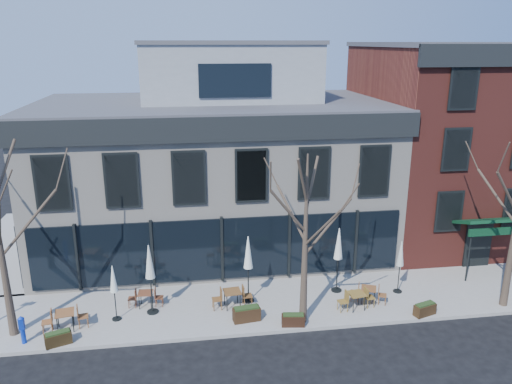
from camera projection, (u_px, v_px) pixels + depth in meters
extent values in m
plane|color=black|center=(223.00, 285.00, 23.91)|extent=(120.00, 120.00, 0.00)
cube|color=gray|center=(299.00, 301.00, 22.31)|extent=(33.50, 4.70, 0.15)
cube|color=gray|center=(14.00, 248.00, 28.00)|extent=(4.50, 12.00, 0.15)
cube|color=beige|center=(214.00, 178.00, 27.49)|extent=(18.00, 10.00, 8.00)
cube|color=#47474C|center=(212.00, 104.00, 26.32)|extent=(18.30, 10.30, 0.30)
cube|color=black|center=(219.00, 129.00, 21.61)|extent=(18.30, 0.25, 1.10)
cube|color=black|center=(32.00, 117.00, 25.19)|extent=(0.25, 10.30, 1.10)
cube|color=black|center=(222.00, 249.00, 23.30)|extent=(17.20, 0.12, 3.00)
cube|color=black|center=(42.00, 228.00, 25.89)|extent=(0.12, 7.50, 3.00)
cube|color=gray|center=(229.00, 72.00, 26.95)|extent=(9.00, 6.50, 3.00)
cube|color=maroon|center=(438.00, 144.00, 28.87)|extent=(8.00, 10.00, 11.00)
cube|color=#47474C|center=(448.00, 44.00, 27.26)|extent=(8.20, 10.20, 0.25)
cube|color=black|center=(505.00, 55.00, 22.54)|extent=(8.20, 0.25, 1.00)
cube|color=#0B311A|center=(491.00, 221.00, 24.08)|extent=(3.20, 1.66, 0.67)
cube|color=black|center=(478.00, 246.00, 25.31)|extent=(1.40, 0.10, 2.50)
cylinder|color=#382B21|center=(29.00, 223.00, 18.67)|extent=(2.23, 0.50, 2.48)
cone|color=#382B21|center=(305.00, 241.00, 19.57)|extent=(0.34, 0.34, 7.04)
cylinder|color=#382B21|center=(328.00, 227.00, 19.72)|extent=(2.00, 0.46, 2.21)
cylinder|color=#382B21|center=(291.00, 213.00, 20.07)|extent=(0.93, 1.84, 1.91)
cylinder|color=#382B21|center=(289.00, 212.00, 18.81)|extent=(1.61, 0.68, 1.97)
cylinder|color=#382B21|center=(322.00, 229.00, 18.58)|extent=(0.93, 1.83, 2.03)
cylinder|color=#382B21|center=(496.00, 196.00, 21.29)|extent=(0.98, 1.94, 2.03)
cylinder|color=#382B21|center=(508.00, 194.00, 19.96)|extent=(1.71, 0.71, 2.09)
cylinder|color=#0D2FB1|center=(23.00, 336.00, 18.97)|extent=(0.18, 0.18, 0.62)
cube|color=#0D2FB1|center=(21.00, 324.00, 18.81)|extent=(0.20, 0.17, 0.44)
cone|color=#0D2FB1|center=(21.00, 317.00, 18.74)|extent=(0.23, 0.23, 0.11)
cube|color=brown|center=(64.00, 313.00, 19.74)|extent=(0.84, 0.84, 0.04)
cylinder|color=black|center=(57.00, 326.00, 19.50)|extent=(0.04, 0.04, 0.74)
cylinder|color=black|center=(73.00, 324.00, 19.68)|extent=(0.04, 0.04, 0.74)
cylinder|color=black|center=(58.00, 319.00, 20.02)|extent=(0.04, 0.04, 0.74)
cylinder|color=black|center=(73.00, 316.00, 20.20)|extent=(0.04, 0.04, 0.74)
cube|color=brown|center=(145.00, 293.00, 21.53)|extent=(0.66, 0.66, 0.04)
cylinder|color=black|center=(139.00, 303.00, 21.37)|extent=(0.04, 0.04, 0.64)
cylinder|color=black|center=(151.00, 302.00, 21.40)|extent=(0.04, 0.04, 0.64)
cylinder|color=black|center=(141.00, 297.00, 21.84)|extent=(0.04, 0.04, 0.64)
cylinder|color=black|center=(152.00, 297.00, 21.88)|extent=(0.04, 0.04, 0.64)
cube|color=brown|center=(232.00, 291.00, 21.42)|extent=(0.78, 0.78, 0.04)
cylinder|color=black|center=(227.00, 303.00, 21.20)|extent=(0.04, 0.04, 0.74)
cylinder|color=black|center=(240.00, 302.00, 21.33)|extent=(0.04, 0.04, 0.74)
cylinder|color=black|center=(225.00, 297.00, 21.74)|extent=(0.04, 0.04, 0.74)
cylinder|color=black|center=(237.00, 295.00, 21.87)|extent=(0.04, 0.04, 0.74)
cube|color=brown|center=(357.00, 294.00, 21.30)|extent=(0.78, 0.78, 0.04)
cylinder|color=black|center=(353.00, 305.00, 21.08)|extent=(0.04, 0.04, 0.70)
cylinder|color=black|center=(365.00, 303.00, 21.23)|extent=(0.04, 0.04, 0.70)
cylinder|color=black|center=(347.00, 299.00, 21.58)|extent=(0.04, 0.04, 0.70)
cylinder|color=black|center=(359.00, 297.00, 21.74)|extent=(0.04, 0.04, 0.70)
cube|color=brown|center=(369.00, 288.00, 21.87)|extent=(0.83, 0.83, 0.04)
cylinder|color=black|center=(362.00, 297.00, 21.78)|extent=(0.04, 0.04, 0.66)
cylinder|color=black|center=(374.00, 299.00, 21.67)|extent=(0.04, 0.04, 0.66)
cylinder|color=black|center=(363.00, 292.00, 22.26)|extent=(0.04, 0.04, 0.66)
cylinder|color=black|center=(374.00, 293.00, 22.14)|extent=(0.04, 0.04, 0.66)
cylinder|color=black|center=(117.00, 319.00, 20.67)|extent=(0.39, 0.39, 0.05)
cylinder|color=black|center=(115.00, 298.00, 20.40)|extent=(0.04, 0.04, 1.95)
cone|color=white|center=(113.00, 279.00, 20.14)|extent=(0.32, 0.32, 1.15)
cylinder|color=black|center=(153.00, 312.00, 21.20)|extent=(0.50, 0.50, 0.07)
cylinder|color=black|center=(151.00, 286.00, 20.85)|extent=(0.06, 0.06, 2.48)
cone|color=beige|center=(149.00, 262.00, 20.52)|extent=(0.41, 0.41, 1.46)
cylinder|color=black|center=(248.00, 300.00, 22.12)|extent=(0.49, 0.49, 0.07)
cylinder|color=black|center=(248.00, 276.00, 21.78)|extent=(0.06, 0.06, 2.46)
cone|color=white|center=(248.00, 252.00, 21.45)|extent=(0.40, 0.40, 1.46)
cylinder|color=black|center=(336.00, 290.00, 23.05)|extent=(0.49, 0.49, 0.07)
cylinder|color=black|center=(337.00, 266.00, 22.70)|extent=(0.06, 0.06, 2.46)
cone|color=silver|center=(339.00, 244.00, 22.38)|extent=(0.40, 0.40, 1.46)
cylinder|color=black|center=(397.00, 291.00, 22.95)|extent=(0.40, 0.40, 0.05)
cylinder|color=black|center=(399.00, 272.00, 22.67)|extent=(0.05, 0.05, 2.02)
cone|color=beige|center=(401.00, 253.00, 22.41)|extent=(0.33, 0.33, 1.19)
cube|color=black|center=(58.00, 339.00, 18.90)|extent=(1.04, 0.70, 0.48)
cube|color=#1E3314|center=(57.00, 333.00, 18.83)|extent=(0.92, 0.59, 0.08)
cube|color=black|center=(247.00, 314.00, 20.52)|extent=(1.17, 0.59, 0.56)
cube|color=#1E3314|center=(247.00, 308.00, 20.43)|extent=(1.05, 0.49, 0.09)
cube|color=black|center=(293.00, 320.00, 20.17)|extent=(0.97, 0.50, 0.46)
cube|color=#1E3314|center=(293.00, 315.00, 20.10)|extent=(0.87, 0.41, 0.07)
cube|color=#332111|center=(425.00, 310.00, 20.96)|extent=(1.03, 0.66, 0.48)
cube|color=#1E3314|center=(425.00, 304.00, 20.89)|extent=(0.92, 0.56, 0.08)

